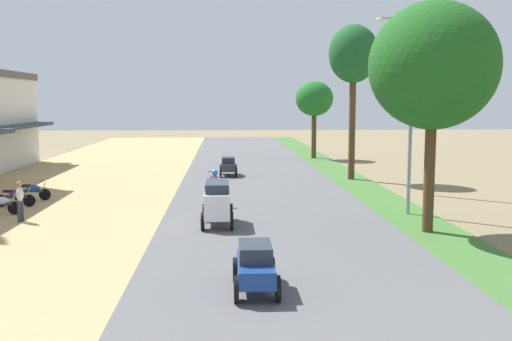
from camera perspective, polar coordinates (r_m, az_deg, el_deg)
name	(u,v)px	position (r m, az deg, el deg)	size (l,w,h in m)	color
parked_motorbike_fourth	(0,203)	(26.52, -24.04, -2.97)	(1.80, 0.54, 0.94)	black
parked_motorbike_fifth	(16,196)	(28.17, -22.71, -2.35)	(1.80, 0.54, 0.94)	black
parked_motorbike_sixth	(32,190)	(29.71, -21.29, -1.83)	(1.80, 0.54, 0.94)	black
pedestrian_on_shoulder	(20,199)	(24.57, -22.33, -2.66)	(0.34, 0.41, 1.62)	#33333D
median_tree_nearest	(433,66)	(21.67, 17.15, 9.83)	(4.57, 4.57, 8.28)	#4C351E
median_tree_second	(353,56)	(35.53, 9.63, 11.11)	(2.97, 2.97, 9.30)	#4C351E
median_tree_third	(314,99)	(48.22, 5.79, 7.03)	(3.11, 3.11, 6.40)	#4C351E
streetlamp_mid	(411,102)	(24.88, 15.12, 6.61)	(3.16, 0.20, 8.28)	gray
utility_pole_near	(428,105)	(30.60, 16.68, 6.22)	(1.80, 0.20, 8.85)	brown
car_sedan_blue	(255,265)	(14.60, -0.07, -9.33)	(1.10, 2.26, 1.19)	navy
car_van_white	(217,201)	(22.10, -3.85, -3.01)	(1.19, 2.41, 1.67)	silver
car_sedan_charcoal	(228,165)	(36.74, -2.76, 0.52)	(1.10, 2.26, 1.19)	#282D33
motorbike_foreground_rider	(215,189)	(26.30, -4.09, -1.79)	(0.54, 1.80, 1.66)	black
motorbike_ahead_second	(212,181)	(30.96, -4.34, -1.00)	(0.54, 1.80, 0.94)	black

